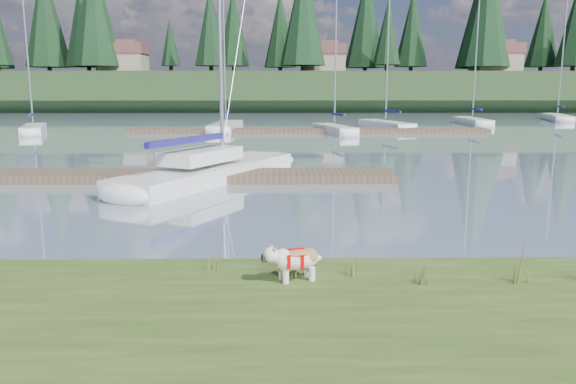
{
  "coord_description": "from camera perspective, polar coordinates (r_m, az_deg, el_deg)",
  "views": [
    {
      "loc": [
        -0.05,
        -10.9,
        3.3
      ],
      "look_at": [
        0.1,
        -0.5,
        1.34
      ],
      "focal_mm": 35.0,
      "sensor_mm": 36.0,
      "label": 1
    }
  ],
  "objects": [
    {
      "name": "conifer_4",
      "position": [
        77.59,
        1.55,
        17.89
      ],
      "size": [
        6.16,
        6.16,
        15.1
      ],
      "color": "#382619",
      "rests_on": "ridge"
    },
    {
      "name": "weed_4",
      "position": [
        8.84,
        13.25,
        -7.99
      ],
      "size": [
        0.17,
        0.14,
        0.4
      ],
      "color": "#475B23",
      "rests_on": "bank"
    },
    {
      "name": "conifer_3",
      "position": [
        83.93,
        -7.91,
        16.32
      ],
      "size": [
        4.84,
        4.84,
        12.25
      ],
      "color": "#382619",
      "rests_on": "ridge"
    },
    {
      "name": "sailboat_bg_1",
      "position": [
        44.44,
        -6.19,
        6.75
      ],
      "size": [
        2.15,
        8.88,
        13.04
      ],
      "rotation": [
        0.0,
        0.0,
        1.52
      ],
      "color": "silver",
      "rests_on": "ground"
    },
    {
      "name": "conifer_2",
      "position": [
        83.39,
        -19.06,
        17.14
      ],
      "size": [
        6.6,
        6.6,
        16.05
      ],
      "color": "#382619",
      "rests_on": "ridge"
    },
    {
      "name": "sailboat_bg_0",
      "position": [
        45.1,
        -24.38,
        5.93
      ],
      "size": [
        3.49,
        6.93,
        10.09
      ],
      "rotation": [
        0.0,
        0.0,
        1.9
      ],
      "color": "silver",
      "rests_on": "ground"
    },
    {
      "name": "sailboat_bg_3",
      "position": [
        46.78,
        9.48,
        6.86
      ],
      "size": [
        3.84,
        8.27,
        11.96
      ],
      "rotation": [
        0.0,
        0.0,
        1.86
      ],
      "color": "silver",
      "rests_on": "ground"
    },
    {
      "name": "sailboat_main",
      "position": [
        20.74,
        -6.74,
        2.6
      ],
      "size": [
        6.38,
        9.7,
        14.19
      ],
      "rotation": [
        0.0,
        0.0,
        1.08
      ],
      "color": "silver",
      "rests_on": "ground"
    },
    {
      "name": "dock_near",
      "position": [
        20.54,
        -11.88,
        1.6
      ],
      "size": [
        16.0,
        2.0,
        0.3
      ],
      "primitive_type": "cube",
      "color": "#4C3D2C",
      "rests_on": "ground"
    },
    {
      "name": "house_2",
      "position": [
        85.46,
        20.32,
        12.7
      ],
      "size": [
        6.3,
        5.3,
        4.65
      ],
      "color": "gray",
      "rests_on": "ridge"
    },
    {
      "name": "conifer_6",
      "position": [
        84.42,
        19.55,
        17.34
      ],
      "size": [
        7.04,
        7.04,
        17.0
      ],
      "color": "#382619",
      "rests_on": "ridge"
    },
    {
      "name": "ground",
      "position": [
        41.04,
        -0.72,
        6.04
      ],
      "size": [
        200.0,
        200.0,
        0.0
      ],
      "primitive_type": "plane",
      "color": "#8094A7",
      "rests_on": "ground"
    },
    {
      "name": "weed_0",
      "position": [
        8.83,
        0.61,
        -6.9
      ],
      "size": [
        0.17,
        0.14,
        0.68
      ],
      "color": "#475B23",
      "rests_on": "bank"
    },
    {
      "name": "house_0",
      "position": [
        83.93,
        -16.37,
        12.97
      ],
      "size": [
        6.3,
        5.3,
        4.65
      ],
      "color": "gray",
      "rests_on": "ridge"
    },
    {
      "name": "house_1",
      "position": [
        82.23,
        3.53,
        13.42
      ],
      "size": [
        6.3,
        5.3,
        4.65
      ],
      "color": "gray",
      "rests_on": "ridge"
    },
    {
      "name": "sailboat_bg_5",
      "position": [
        63.0,
        25.54,
        6.91
      ],
      "size": [
        3.77,
        8.61,
        12.05
      ],
      "rotation": [
        0.0,
        0.0,
        1.31
      ],
      "color": "silver",
      "rests_on": "ground"
    },
    {
      "name": "mud_lip",
      "position": [
        9.85,
        -0.47,
        -8.48
      ],
      "size": [
        60.0,
        0.5,
        0.14
      ],
      "primitive_type": "cube",
      "color": "#33281C",
      "rests_on": "ground"
    },
    {
      "name": "sailboat_bg_4",
      "position": [
        53.11,
        17.98,
        6.92
      ],
      "size": [
        1.74,
        7.93,
        11.64
      ],
      "rotation": [
        0.0,
        0.0,
        1.55
      ],
      "color": "silver",
      "rests_on": "ground"
    },
    {
      "name": "weed_1",
      "position": [
        9.0,
        6.73,
        -7.42
      ],
      "size": [
        0.17,
        0.14,
        0.4
      ],
      "color": "#475B23",
      "rests_on": "bank"
    },
    {
      "name": "dock_far",
      "position": [
        41.08,
        2.09,
        6.25
      ],
      "size": [
        26.0,
        2.2,
        0.3
      ],
      "primitive_type": "cube",
      "color": "#4C3D2C",
      "rests_on": "ground"
    },
    {
      "name": "conifer_5",
      "position": [
        82.64,
        10.09,
        15.72
      ],
      "size": [
        3.96,
        3.96,
        10.35
      ],
      "color": "#382619",
      "rests_on": "ridge"
    },
    {
      "name": "weed_3",
      "position": [
        9.31,
        -7.77,
        -6.65
      ],
      "size": [
        0.17,
        0.14,
        0.47
      ],
      "color": "#475B23",
      "rests_on": "bank"
    },
    {
      "name": "weed_2",
      "position": [
        9.34,
        22.54,
        -6.72
      ],
      "size": [
        0.17,
        0.14,
        0.69
      ],
      "color": "#475B23",
      "rests_on": "bank"
    },
    {
      "name": "sailboat_bg_2",
      "position": [
        41.13,
        4.45,
        6.48
      ],
      "size": [
        3.0,
        7.04,
        10.51
      ],
      "rotation": [
        0.0,
        0.0,
        1.82
      ],
      "color": "silver",
      "rests_on": "ground"
    },
    {
      "name": "bulldog",
      "position": [
        8.69,
        0.72,
        -6.75
      ],
      "size": [
        0.95,
        0.54,
        0.56
      ],
      "rotation": [
        0.0,
        0.0,
        3.43
      ],
      "color": "silver",
      "rests_on": "bank"
    },
    {
      "name": "ridge",
      "position": [
        83.91,
        -0.76,
        10.1
      ],
      "size": [
        200.0,
        20.0,
        5.0
      ],
      "primitive_type": "cube",
      "color": "#1B3017",
      "rests_on": "ground"
    }
  ]
}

